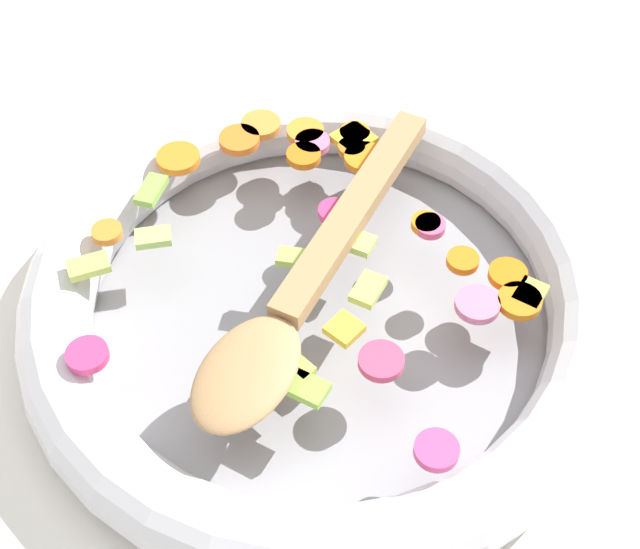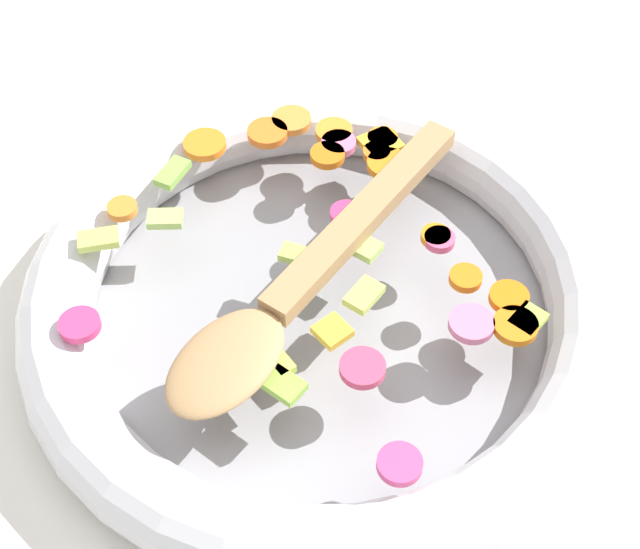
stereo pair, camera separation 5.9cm
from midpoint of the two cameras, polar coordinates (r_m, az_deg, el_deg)
The scene contains 4 objects.
ground_plane at distance 0.63m, azimuth -2.68°, elevation -3.05°, with size 4.00×4.00×0.00m, color silver.
skillet at distance 0.61m, azimuth -2.76°, elevation -1.83°, with size 0.41×0.41×0.05m.
chopped_vegetables at distance 0.62m, azimuth -2.47°, elevation 3.00°, with size 0.30×0.33×0.01m.
wooden_spoon at distance 0.57m, azimuth -4.16°, elevation -1.15°, with size 0.30×0.11×0.01m.
Camera 1 is at (0.29, 0.25, 0.51)m, focal length 50.00 mm.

